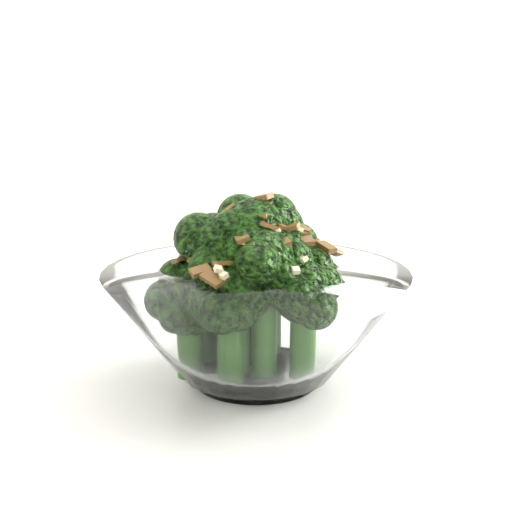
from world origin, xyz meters
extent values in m
cube|color=white|center=(-0.02, -0.14, 0.73)|extent=(1.34, 1.03, 0.04)
cylinder|color=white|center=(-0.23, -0.22, 0.75)|extent=(0.08, 0.08, 0.01)
cylinder|color=#235115|center=(-0.23, -0.22, 0.80)|extent=(0.02, 0.02, 0.08)
sphere|color=#1C460D|center=(-0.23, -0.22, 0.85)|extent=(0.05, 0.05, 0.05)
cylinder|color=#235115|center=(-0.21, -0.21, 0.80)|extent=(0.02, 0.02, 0.07)
sphere|color=#1C460D|center=(-0.21, -0.21, 0.84)|extent=(0.04, 0.04, 0.04)
cylinder|color=#235115|center=(-0.24, -0.22, 0.80)|extent=(0.02, 0.02, 0.07)
sphere|color=#1C460D|center=(-0.24, -0.22, 0.84)|extent=(0.05, 0.05, 0.05)
cylinder|color=#235115|center=(-0.23, -0.25, 0.79)|extent=(0.02, 0.02, 0.07)
sphere|color=#1C460D|center=(-0.23, -0.25, 0.84)|extent=(0.04, 0.04, 0.04)
cylinder|color=#235115|center=(-0.19, -0.22, 0.79)|extent=(0.02, 0.02, 0.05)
sphere|color=#1C460D|center=(-0.19, -0.22, 0.82)|extent=(0.04, 0.04, 0.04)
cylinder|color=#235115|center=(-0.26, -0.21, 0.79)|extent=(0.02, 0.02, 0.05)
sphere|color=#1C460D|center=(-0.26, -0.21, 0.82)|extent=(0.04, 0.04, 0.04)
cylinder|color=#235115|center=(-0.20, -0.26, 0.78)|extent=(0.02, 0.02, 0.05)
sphere|color=#1C460D|center=(-0.20, -0.26, 0.82)|extent=(0.04, 0.04, 0.04)
cylinder|color=#235115|center=(-0.25, -0.25, 0.78)|extent=(0.02, 0.02, 0.05)
sphere|color=#1C460D|center=(-0.25, -0.25, 0.82)|extent=(0.04, 0.04, 0.04)
cylinder|color=#235115|center=(-0.19, -0.20, 0.78)|extent=(0.02, 0.02, 0.04)
sphere|color=#1C460D|center=(-0.19, -0.20, 0.81)|extent=(0.04, 0.04, 0.04)
cylinder|color=#235115|center=(-0.27, -0.23, 0.78)|extent=(0.02, 0.02, 0.04)
sphere|color=#1C460D|center=(-0.27, -0.23, 0.81)|extent=(0.04, 0.04, 0.04)
cylinder|color=#235115|center=(-0.22, -0.18, 0.78)|extent=(0.02, 0.02, 0.04)
sphere|color=#1C460D|center=(-0.22, -0.18, 0.81)|extent=(0.04, 0.04, 0.04)
cylinder|color=#235115|center=(-0.24, -0.24, 0.79)|extent=(0.02, 0.02, 0.05)
sphere|color=#1C460D|center=(-0.24, -0.24, 0.83)|extent=(0.04, 0.04, 0.04)
cylinder|color=#235115|center=(-0.25, -0.21, 0.79)|extent=(0.02, 0.02, 0.05)
sphere|color=#1C460D|center=(-0.25, -0.21, 0.82)|extent=(0.04, 0.04, 0.04)
cube|color=brown|center=(-0.22, -0.23, 0.87)|extent=(0.02, 0.02, 0.01)
cube|color=brown|center=(-0.18, -0.24, 0.84)|extent=(0.01, 0.02, 0.01)
cube|color=brown|center=(-0.22, -0.24, 0.86)|extent=(0.01, 0.01, 0.01)
cube|color=brown|center=(-0.22, -0.21, 0.86)|extent=(0.02, 0.01, 0.00)
cube|color=brown|center=(-0.27, -0.22, 0.83)|extent=(0.02, 0.01, 0.01)
cube|color=brown|center=(-0.22, -0.18, 0.84)|extent=(0.01, 0.01, 0.01)
cube|color=brown|center=(-0.22, -0.25, 0.85)|extent=(0.01, 0.01, 0.01)
cube|color=brown|center=(-0.20, -0.24, 0.85)|extent=(0.01, 0.02, 0.00)
cube|color=brown|center=(-0.27, -0.26, 0.84)|extent=(0.01, 0.01, 0.01)
cube|color=brown|center=(-0.20, -0.19, 0.83)|extent=(0.01, 0.01, 0.00)
cube|color=brown|center=(-0.23, -0.27, 0.84)|extent=(0.01, 0.01, 0.00)
cube|color=brown|center=(-0.19, -0.22, 0.85)|extent=(0.01, 0.01, 0.00)
cube|color=brown|center=(-0.24, -0.25, 0.85)|extent=(0.01, 0.01, 0.01)
cube|color=brown|center=(-0.24, -0.22, 0.86)|extent=(0.01, 0.01, 0.01)
cube|color=brown|center=(-0.21, -0.24, 0.86)|extent=(0.02, 0.01, 0.01)
cube|color=brown|center=(-0.26, -0.20, 0.84)|extent=(0.01, 0.01, 0.01)
cube|color=brown|center=(-0.22, -0.19, 0.84)|extent=(0.01, 0.02, 0.01)
cube|color=brown|center=(-0.21, -0.23, 0.86)|extent=(0.01, 0.02, 0.00)
cube|color=brown|center=(-0.27, -0.23, 0.84)|extent=(0.01, 0.01, 0.01)
cube|color=brown|center=(-0.23, -0.24, 0.86)|extent=(0.02, 0.01, 0.01)
cube|color=brown|center=(-0.22, -0.26, 0.85)|extent=(0.01, 0.01, 0.01)
cube|color=brown|center=(-0.19, -0.22, 0.84)|extent=(0.01, 0.01, 0.01)
cube|color=brown|center=(-0.22, -0.25, 0.86)|extent=(0.01, 0.01, 0.01)
cube|color=brown|center=(-0.25, -0.26, 0.84)|extent=(0.01, 0.01, 0.01)
cube|color=brown|center=(-0.23, -0.18, 0.84)|extent=(0.01, 0.01, 0.01)
cube|color=brown|center=(-0.26, -0.18, 0.83)|extent=(0.01, 0.01, 0.01)
cube|color=brown|center=(-0.19, -0.22, 0.85)|extent=(0.02, 0.01, 0.01)
cube|color=brown|center=(-0.20, -0.19, 0.84)|extent=(0.02, 0.02, 0.01)
cube|color=brown|center=(-0.26, -0.26, 0.83)|extent=(0.02, 0.02, 0.01)
cube|color=brown|center=(-0.19, -0.22, 0.85)|extent=(0.01, 0.01, 0.01)
cube|color=brown|center=(-0.22, -0.23, 0.87)|extent=(0.01, 0.02, 0.01)
cube|color=brown|center=(-0.17, -0.23, 0.84)|extent=(0.01, 0.01, 0.01)
cube|color=beige|center=(-0.22, -0.25, 0.86)|extent=(0.00, 0.00, 0.00)
cube|color=beige|center=(-0.21, -0.26, 0.84)|extent=(0.01, 0.01, 0.01)
cube|color=beige|center=(-0.23, -0.17, 0.84)|extent=(0.00, 0.00, 0.00)
cube|color=beige|center=(-0.23, -0.23, 0.87)|extent=(0.00, 0.00, 0.00)
cube|color=beige|center=(-0.24, -0.25, 0.85)|extent=(0.00, 0.00, 0.00)
cube|color=beige|center=(-0.21, -0.21, 0.86)|extent=(0.01, 0.01, 0.00)
cube|color=beige|center=(-0.22, -0.26, 0.85)|extent=(0.01, 0.01, 0.00)
cube|color=beige|center=(-0.26, -0.27, 0.84)|extent=(0.01, 0.01, 0.00)
cube|color=beige|center=(-0.23, -0.22, 0.87)|extent=(0.00, 0.00, 0.00)
cube|color=beige|center=(-0.21, -0.27, 0.84)|extent=(0.00, 0.01, 0.00)
cube|color=beige|center=(-0.26, -0.20, 0.84)|extent=(0.00, 0.00, 0.00)
cube|color=beige|center=(-0.26, -0.26, 0.84)|extent=(0.01, 0.01, 0.01)
cube|color=beige|center=(-0.24, -0.18, 0.84)|extent=(0.01, 0.01, 0.00)
cube|color=beige|center=(-0.25, -0.18, 0.84)|extent=(0.00, 0.00, 0.00)
cube|color=beige|center=(-0.26, -0.21, 0.85)|extent=(0.01, 0.01, 0.00)
cube|color=beige|center=(-0.27, -0.20, 0.84)|extent=(0.00, 0.00, 0.00)
cube|color=beige|center=(-0.20, -0.23, 0.85)|extent=(0.01, 0.00, 0.00)
camera|label=1|loc=(-0.34, -0.70, 0.95)|focal=55.00mm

